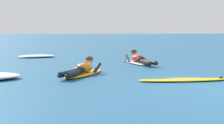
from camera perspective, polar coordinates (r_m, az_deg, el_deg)
ground_plane at (r=17.74m, az=4.07°, el=0.94°), size 120.00×120.00×0.00m
surfer_near at (r=10.50m, az=-4.41°, el=-1.25°), size 1.49×2.42×0.55m
surfer_far at (r=13.75m, az=4.05°, el=0.30°), size 0.85×2.59×0.54m
drifting_surfboard at (r=9.53m, az=10.75°, el=-2.58°), size 2.28×0.57×0.16m
whitewater_mid_left at (r=16.94m, az=-11.18°, el=0.86°), size 1.80×1.23×0.13m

